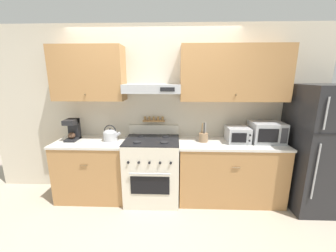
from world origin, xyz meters
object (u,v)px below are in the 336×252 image
object	(u,v)px
tea_kettle	(110,135)
toaster_oven	(238,135)
stove_range	(152,169)
coffee_maker	(73,129)
refrigerator	(321,148)
utensil_crock	(203,137)
microwave	(266,132)

from	to	relation	value
tea_kettle	toaster_oven	world-z (taller)	tea_kettle
stove_range	toaster_oven	size ratio (longest dim) A/B	3.26
stove_range	toaster_oven	bearing A→B (deg)	2.88
tea_kettle	coffee_maker	distance (m)	0.58
refrigerator	utensil_crock	distance (m)	1.60
tea_kettle	utensil_crock	bearing A→B (deg)	0.00
toaster_oven	coffee_maker	bearing A→B (deg)	179.19
tea_kettle	utensil_crock	size ratio (longest dim) A/B	0.91
refrigerator	microwave	world-z (taller)	refrigerator
tea_kettle	microwave	xyz separation A→B (m)	(2.26, 0.02, 0.06)
utensil_crock	stove_range	bearing A→B (deg)	-175.10
stove_range	refrigerator	xyz separation A→B (m)	(2.33, -0.06, 0.39)
coffee_maker	stove_range	bearing A→B (deg)	-4.61
coffee_maker	toaster_oven	xyz separation A→B (m)	(2.42, -0.03, -0.05)
refrigerator	utensil_crock	world-z (taller)	refrigerator
microwave	toaster_oven	distance (m)	0.42
coffee_maker	microwave	size ratio (longest dim) A/B	0.71
refrigerator	tea_kettle	bearing A→B (deg)	177.51
refrigerator	coffee_maker	xyz separation A→B (m)	(-3.52, 0.16, 0.19)
refrigerator	tea_kettle	xyz separation A→B (m)	(-2.95, 0.13, 0.12)
microwave	tea_kettle	bearing A→B (deg)	-179.55
utensil_crock	toaster_oven	distance (m)	0.49
utensil_crock	microwave	bearing A→B (deg)	1.13
microwave	utensil_crock	world-z (taller)	microwave
stove_range	refrigerator	distance (m)	2.37
refrigerator	toaster_oven	size ratio (longest dim) A/B	5.20
tea_kettle	microwave	distance (m)	2.26
stove_range	refrigerator	world-z (taller)	refrigerator
tea_kettle	utensil_crock	distance (m)	1.36
tea_kettle	coffee_maker	bearing A→B (deg)	176.74
coffee_maker	refrigerator	bearing A→B (deg)	-2.61
coffee_maker	utensil_crock	distance (m)	1.93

